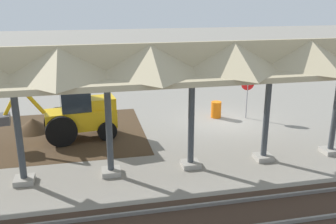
{
  "coord_description": "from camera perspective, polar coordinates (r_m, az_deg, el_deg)",
  "views": [
    {
      "loc": [
        7.12,
        17.92,
        6.47
      ],
      "look_at": [
        3.76,
        2.63,
        1.6
      ],
      "focal_mm": 40.0,
      "sensor_mm": 36.0,
      "label": 1
    }
  ],
  "objects": [
    {
      "name": "ground_plane",
      "position": [
        20.34,
        8.79,
        -1.47
      ],
      "size": [
        120.0,
        120.0,
        0.0
      ],
      "primitive_type": "plane",
      "color": "gray"
    },
    {
      "name": "traffic_barrel",
      "position": [
        20.87,
        7.34,
        0.37
      ],
      "size": [
        0.56,
        0.56,
        0.9
      ],
      "primitive_type": "cylinder",
      "color": "orange",
      "rests_on": "ground"
    },
    {
      "name": "platform_canopy",
      "position": [
        13.24,
        -9.45,
        7.0
      ],
      "size": [
        19.92,
        3.2,
        4.9
      ],
      "color": "#9E998E",
      "rests_on": "ground"
    },
    {
      "name": "stop_sign",
      "position": [
        20.73,
        12.03,
        3.56
      ],
      "size": [
        0.76,
        0.06,
        2.34
      ],
      "color": "gray",
      "rests_on": "ground"
    },
    {
      "name": "backhoe",
      "position": [
        17.88,
        -13.66,
        -0.15
      ],
      "size": [
        5.33,
        2.05,
        2.82
      ],
      "color": "#EAB214",
      "rests_on": "ground"
    },
    {
      "name": "rail_tracks",
      "position": [
        13.37,
        22.37,
        -12.95
      ],
      "size": [
        60.0,
        2.58,
        0.15
      ],
      "color": "slate",
      "rests_on": "ground"
    },
    {
      "name": "dirt_work_zone",
      "position": [
        19.09,
        -16.51,
        -3.26
      ],
      "size": [
        8.39,
        7.0,
        0.01
      ],
      "primitive_type": "cube",
      "color": "#42301E",
      "rests_on": "ground"
    },
    {
      "name": "dirt_mound",
      "position": [
        19.95,
        -19.79,
        -2.71
      ],
      "size": [
        3.74,
        3.74,
        1.29
      ],
      "primitive_type": "cone",
      "color": "#42301E",
      "rests_on": "ground"
    }
  ]
}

